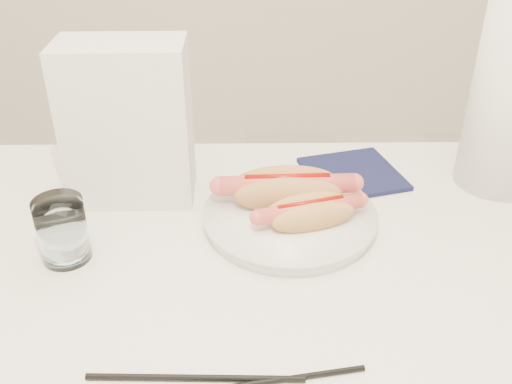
{
  "coord_description": "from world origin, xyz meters",
  "views": [
    {
      "loc": [
        0.02,
        -0.58,
        1.24
      ],
      "look_at": [
        0.03,
        0.11,
        0.82
      ],
      "focal_mm": 40.31,
      "sensor_mm": 36.0,
      "label": 1
    }
  ],
  "objects_px": {
    "table": "(237,315)",
    "plate": "(290,219)",
    "hotdog_left": "(287,189)",
    "napkin_box": "(128,123)",
    "water_glass": "(62,230)",
    "hotdog_right": "(310,213)"
  },
  "relations": [
    {
      "from": "hotdog_left",
      "to": "napkin_box",
      "type": "relative_size",
      "value": 0.8
    },
    {
      "from": "table",
      "to": "plate",
      "type": "height_order",
      "value": "plate"
    },
    {
      "from": "plate",
      "to": "table",
      "type": "bearing_deg",
      "value": -121.21
    },
    {
      "from": "table",
      "to": "napkin_box",
      "type": "bearing_deg",
      "value": 126.72
    },
    {
      "from": "table",
      "to": "plate",
      "type": "relative_size",
      "value": 4.85
    },
    {
      "from": "hotdog_left",
      "to": "table",
      "type": "bearing_deg",
      "value": -117.64
    },
    {
      "from": "table",
      "to": "napkin_box",
      "type": "relative_size",
      "value": 4.81
    },
    {
      "from": "hotdog_left",
      "to": "hotdog_right",
      "type": "distance_m",
      "value": 0.06
    },
    {
      "from": "napkin_box",
      "to": "hotdog_right",
      "type": "bearing_deg",
      "value": -24.87
    },
    {
      "from": "table",
      "to": "hotdog_left",
      "type": "distance_m",
      "value": 0.2
    },
    {
      "from": "hotdog_left",
      "to": "water_glass",
      "type": "relative_size",
      "value": 2.2
    },
    {
      "from": "table",
      "to": "napkin_box",
      "type": "height_order",
      "value": "napkin_box"
    },
    {
      "from": "table",
      "to": "napkin_box",
      "type": "distance_m",
      "value": 0.33
    },
    {
      "from": "plate",
      "to": "hotdog_right",
      "type": "xyz_separation_m",
      "value": [
        0.03,
        -0.03,
        0.03
      ]
    },
    {
      "from": "table",
      "to": "hotdog_right",
      "type": "bearing_deg",
      "value": 43.87
    },
    {
      "from": "plate",
      "to": "water_glass",
      "type": "xyz_separation_m",
      "value": [
        -0.31,
        -0.07,
        0.04
      ]
    },
    {
      "from": "napkin_box",
      "to": "hotdog_left",
      "type": "bearing_deg",
      "value": -16.23
    },
    {
      "from": "napkin_box",
      "to": "plate",
      "type": "bearing_deg",
      "value": -21.57
    },
    {
      "from": "water_glass",
      "to": "napkin_box",
      "type": "bearing_deg",
      "value": 67.91
    },
    {
      "from": "hotdog_left",
      "to": "water_glass",
      "type": "bearing_deg",
      "value": -163.86
    },
    {
      "from": "water_glass",
      "to": "napkin_box",
      "type": "height_order",
      "value": "napkin_box"
    },
    {
      "from": "hotdog_left",
      "to": "water_glass",
      "type": "height_order",
      "value": "water_glass"
    }
  ]
}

